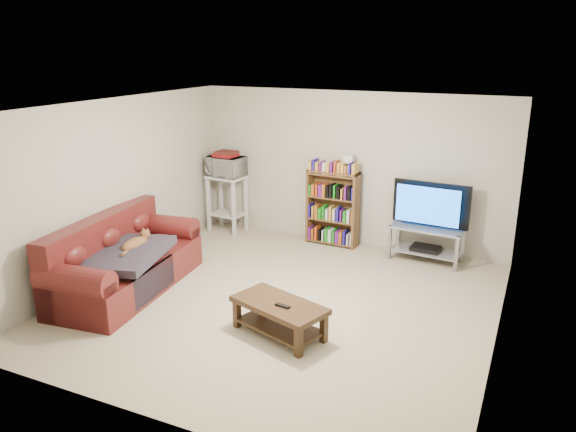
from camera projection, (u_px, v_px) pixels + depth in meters
The scene contains 19 objects.
floor at pixel (282, 302), 6.96m from camera, with size 5.00×5.00×0.00m, color #C3B491.
ceiling at pixel (281, 107), 6.26m from camera, with size 5.00×5.00×0.00m, color white.
wall_back at pixel (350, 169), 8.78m from camera, with size 5.00×5.00×0.00m, color beige.
wall_front at pixel (147, 291), 4.44m from camera, with size 5.00×5.00×0.00m, color beige.
wall_left at pixel (115, 188), 7.61m from camera, with size 5.00×5.00×0.00m, color beige.
wall_right at pixel (507, 239), 5.61m from camera, with size 5.00×5.00×0.00m, color beige.
sofa at pixel (122, 265), 7.26m from camera, with size 1.23×2.36×0.97m.
blanket at pixel (126, 254), 7.00m from camera, with size 0.87×1.13×0.10m, color #322C37.
cat at pixel (135, 244), 7.17m from camera, with size 0.25×0.62×0.18m, color brown, non-canonical shape.
coffee_table at pixel (279, 312), 6.13m from camera, with size 1.16×0.83×0.38m.
remote at pixel (283, 306), 5.99m from camera, with size 0.17×0.05×0.02m, color black.
tv_stand at pixel (426, 238), 8.21m from camera, with size 1.08×0.55×0.52m.
television at pixel (429, 206), 8.07m from camera, with size 1.12×0.15×0.65m, color black.
dvd_player at pixel (426, 248), 8.26m from camera, with size 0.42×0.29×0.06m, color black.
bookshelf at pixel (333, 207), 8.82m from camera, with size 0.84×0.30×1.19m.
shelf_clutter at pixel (340, 165), 8.59m from camera, with size 0.61×0.20×0.28m.
microwave_stand at pixel (227, 196), 9.46m from camera, with size 0.64×0.49×0.96m.
microwave at pixel (226, 166), 9.31m from camera, with size 0.59×0.40×0.33m, color silver.
game_boxes at pixel (226, 155), 9.26m from camera, with size 0.35×0.31×0.05m, color maroon.
Camera 1 is at (2.72, -5.73, 3.08)m, focal length 35.00 mm.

